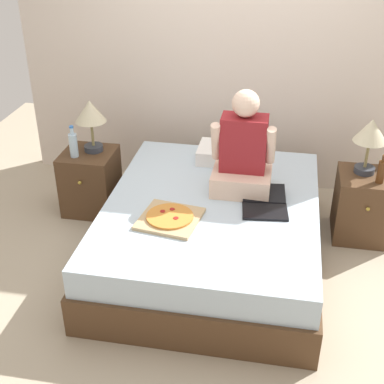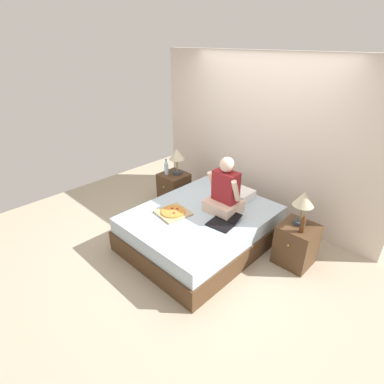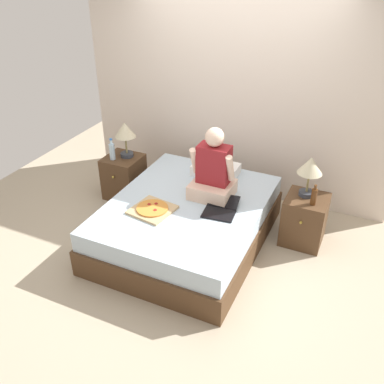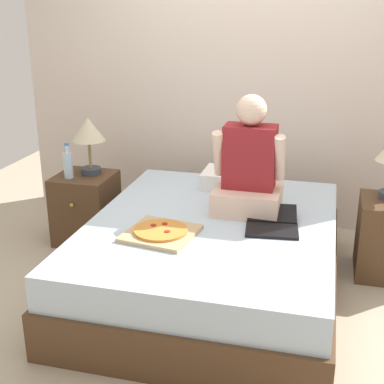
% 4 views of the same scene
% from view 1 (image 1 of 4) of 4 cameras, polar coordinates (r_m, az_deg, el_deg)
% --- Properties ---
extents(ground_plane, '(5.96, 5.96, 0.00)m').
position_cam_1_polar(ground_plane, '(4.21, 2.03, -7.05)').
color(ground_plane, tan).
extents(wall_back, '(3.96, 0.12, 2.50)m').
position_cam_1_polar(wall_back, '(4.89, 4.76, 14.58)').
color(wall_back, beige).
rests_on(wall_back, ground).
extents(bed, '(1.59, 2.00, 0.51)m').
position_cam_1_polar(bed, '(4.07, 2.09, -4.23)').
color(bed, '#4C331E').
rests_on(bed, ground).
extents(nightstand_left, '(0.44, 0.47, 0.55)m').
position_cam_1_polar(nightstand_left, '(4.78, -10.76, 1.15)').
color(nightstand_left, '#4C331E').
rests_on(nightstand_left, ground).
extents(lamp_on_left_nightstand, '(0.26, 0.26, 0.45)m').
position_cam_1_polar(lamp_on_left_nightstand, '(4.55, -10.78, 8.09)').
color(lamp_on_left_nightstand, '#333842').
rests_on(lamp_on_left_nightstand, nightstand_left).
extents(water_bottle, '(0.07, 0.07, 0.28)m').
position_cam_1_polar(water_bottle, '(4.56, -12.54, 4.98)').
color(water_bottle, silver).
rests_on(water_bottle, nightstand_left).
extents(nightstand_right, '(0.44, 0.47, 0.55)m').
position_cam_1_polar(nightstand_right, '(4.55, 17.75, -1.41)').
color(nightstand_right, '#4C331E').
rests_on(nightstand_right, ground).
extents(lamp_on_right_nightstand, '(0.26, 0.26, 0.45)m').
position_cam_1_polar(lamp_on_right_nightstand, '(4.32, 18.52, 5.83)').
color(lamp_on_right_nightstand, '#333842').
rests_on(lamp_on_right_nightstand, nightstand_right).
extents(beer_bottle, '(0.06, 0.06, 0.23)m').
position_cam_1_polar(beer_bottle, '(4.30, 19.54, 2.09)').
color(beer_bottle, '#512D14').
rests_on(beer_bottle, nightstand_right).
extents(pillow, '(0.52, 0.34, 0.12)m').
position_cam_1_polar(pillow, '(4.53, 3.99, 4.09)').
color(pillow, white).
rests_on(pillow, bed).
extents(person_seated, '(0.47, 0.40, 0.78)m').
position_cam_1_polar(person_seated, '(4.00, 5.46, 4.03)').
color(person_seated, beige).
rests_on(person_seated, bed).
extents(laptop, '(0.36, 0.45, 0.07)m').
position_cam_1_polar(laptop, '(3.89, 7.75, -1.42)').
color(laptop, black).
rests_on(laptop, bed).
extents(pizza_box, '(0.45, 0.45, 0.05)m').
position_cam_1_polar(pizza_box, '(3.71, -2.38, -2.79)').
color(pizza_box, tan).
rests_on(pizza_box, bed).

